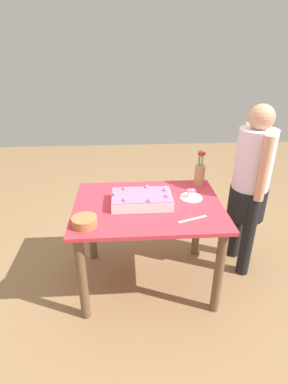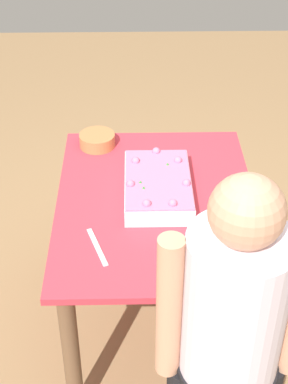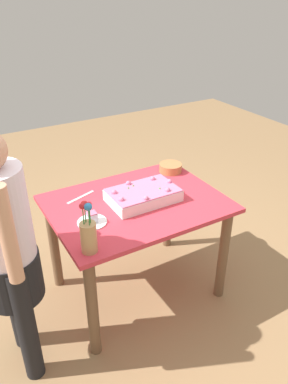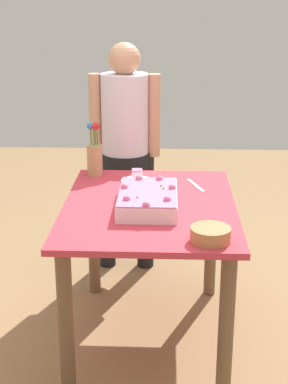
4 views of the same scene
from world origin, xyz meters
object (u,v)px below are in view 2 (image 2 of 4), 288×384
(serving_plate_with_slice, at_px, (182,252))
(cake_knife, at_px, (97,247))
(sheet_cake, at_px, (158,186))
(person_standing, at_px, (229,351))
(flower_vase, at_px, (255,254))
(fruit_bowl, at_px, (97,140))

(serving_plate_with_slice, xyz_separation_m, cake_knife, (0.06, 0.32, -0.02))
(sheet_cake, xyz_separation_m, cake_knife, (-0.35, 0.25, -0.04))
(sheet_cake, height_order, serving_plate_with_slice, sheet_cake)
(sheet_cake, relative_size, serving_plate_with_slice, 2.52)
(person_standing, bearing_deg, flower_vase, -20.29)
(serving_plate_with_slice, relative_size, fruit_bowl, 1.05)
(flower_vase, height_order, person_standing, person_standing)
(sheet_cake, bearing_deg, person_standing, -169.05)
(serving_plate_with_slice, distance_m, cake_knife, 0.33)
(fruit_bowl, bearing_deg, flower_vase, -146.85)
(fruit_bowl, xyz_separation_m, person_standing, (-1.33, -0.46, 0.05))
(sheet_cake, height_order, cake_knife, sheet_cake)
(sheet_cake, bearing_deg, cake_knife, 144.36)
(cake_knife, xyz_separation_m, flower_vase, (-0.18, -0.58, 0.11))
(serving_plate_with_slice, distance_m, fruit_bowl, 0.89)
(cake_knife, height_order, flower_vase, flower_vase)
(serving_plate_with_slice, height_order, person_standing, person_standing)
(serving_plate_with_slice, xyz_separation_m, fruit_bowl, (0.81, 0.36, 0.01))
(sheet_cake, distance_m, fruit_bowl, 0.49)
(cake_knife, relative_size, person_standing, 0.15)
(sheet_cake, bearing_deg, fruit_bowl, 34.71)
(cake_knife, distance_m, fruit_bowl, 0.76)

